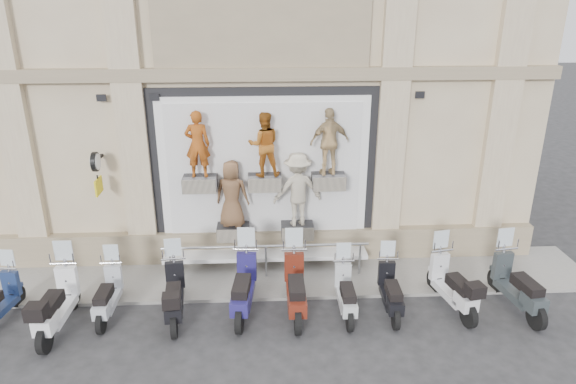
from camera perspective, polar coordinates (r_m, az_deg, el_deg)
name	(u,v)px	position (r m, az deg, el deg)	size (l,w,h in m)	color
ground	(268,328)	(11.17, -2.28, -14.82)	(90.00, 90.00, 0.00)	#29292B
sidewalk	(266,275)	(12.91, -2.43, -9.23)	(16.00, 2.20, 0.08)	#989590
building	(261,15)	(16.08, -3.01, 19.01)	(14.00, 8.60, 12.00)	beige
shop_vitrine	(269,179)	(12.53, -2.12, 1.48)	(5.60, 0.88, 4.30)	black
guard_rail	(266,262)	(12.62, -2.45, -7.79)	(5.06, 0.10, 0.93)	#9EA0A5
clock_sign_bracket	(96,168)	(12.72, -20.52, 2.55)	(0.10, 0.80, 1.02)	black
scooter_b	(55,293)	(11.68, -24.45, -10.21)	(0.61, 2.10, 1.70)	white
scooter_c	(107,286)	(11.82, -19.49, -9.87)	(0.51, 1.75, 1.42)	#A7ACB5
scooter_d	(174,285)	(11.31, -12.60, -10.08)	(0.57, 1.94, 1.58)	black
scooter_e	(243,277)	(11.25, -5.00, -9.40)	(0.61, 2.10, 1.71)	navy
scooter_f	(296,278)	(11.18, 0.86, -9.51)	(0.61, 2.11, 1.71)	#561A0E
scooter_g	(346,284)	(11.30, 6.49, -10.17)	(0.51, 1.75, 1.42)	#ABAFB2
scooter_h	(391,282)	(11.51, 11.40, -9.83)	(0.52, 1.77, 1.44)	black
scooter_i	(453,276)	(11.92, 17.90, -8.89)	(0.58, 1.97, 1.60)	silver
scooter_j	(519,276)	(12.37, 24.30, -8.48)	(0.60, 2.05, 1.67)	#293033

